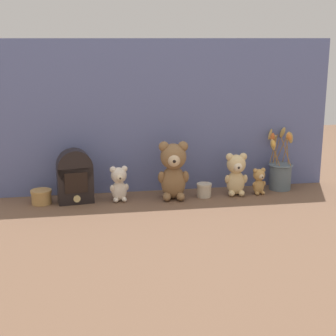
% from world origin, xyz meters
% --- Properties ---
extents(ground_plane, '(4.00, 4.00, 0.00)m').
position_xyz_m(ground_plane, '(0.00, 0.00, 0.00)').
color(ground_plane, brown).
extents(backdrop_wall, '(1.79, 0.02, 0.79)m').
position_xyz_m(backdrop_wall, '(0.00, 0.17, 0.40)').
color(backdrop_wall, slate).
rests_on(backdrop_wall, ground).
extents(teddy_bear_large, '(0.16, 0.15, 0.30)m').
position_xyz_m(teddy_bear_large, '(0.02, 0.00, 0.16)').
color(teddy_bear_large, olive).
rests_on(teddy_bear_large, ground).
extents(teddy_bear_medium, '(0.12, 0.11, 0.22)m').
position_xyz_m(teddy_bear_medium, '(0.36, 0.01, 0.12)').
color(teddy_bear_medium, '#DBBC84').
rests_on(teddy_bear_medium, ground).
extents(teddy_bear_small, '(0.10, 0.09, 0.18)m').
position_xyz_m(teddy_bear_small, '(-0.25, 0.01, 0.09)').
color(teddy_bear_small, beige).
rests_on(teddy_bear_small, ground).
extents(teddy_bear_tiny, '(0.08, 0.07, 0.14)m').
position_xyz_m(teddy_bear_tiny, '(0.48, 0.01, 0.07)').
color(teddy_bear_tiny, tan).
rests_on(teddy_bear_tiny, ground).
extents(flower_vase, '(0.15, 0.19, 0.33)m').
position_xyz_m(flower_vase, '(0.62, 0.07, 0.10)').
color(flower_vase, slate).
rests_on(flower_vase, ground).
extents(vintage_radio, '(0.18, 0.11, 0.27)m').
position_xyz_m(vintage_radio, '(-0.47, 0.02, 0.14)').
color(vintage_radio, black).
rests_on(vintage_radio, ground).
extents(decorative_tin_tall, '(0.08, 0.08, 0.07)m').
position_xyz_m(decorative_tin_tall, '(0.19, 0.01, 0.04)').
color(decorative_tin_tall, beige).
rests_on(decorative_tin_tall, ground).
extents(decorative_tin_short, '(0.10, 0.10, 0.07)m').
position_xyz_m(decorative_tin_short, '(-0.63, 0.03, 0.04)').
color(decorative_tin_short, tan).
rests_on(decorative_tin_short, ground).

